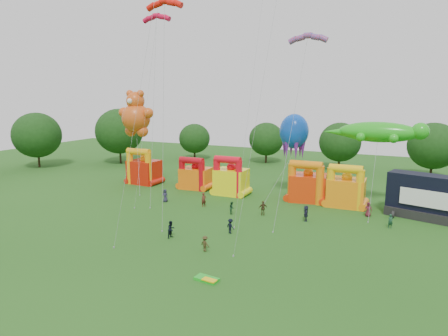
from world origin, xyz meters
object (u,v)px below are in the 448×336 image
at_px(spectator_0, 165,196).
at_px(teddy_bear_kite, 137,142).
at_px(octopus_kite, 287,155).
at_px(spectator_4, 263,208).
at_px(bouncy_castle_2, 231,180).
at_px(gecko_kite, 377,141).
at_px(stage_trailer, 426,197).
at_px(bouncy_castle_0, 143,170).

bearing_deg(spectator_0, teddy_bear_kite, 147.78).
xyz_separation_m(teddy_bear_kite, octopus_kite, (23.25, 4.73, -1.26)).
xyz_separation_m(spectator_0, spectator_4, (14.83, -0.11, 0.01)).
relative_size(bouncy_castle_2, gecko_kite, 0.45).
bearing_deg(octopus_kite, gecko_kite, 1.30).
bearing_deg(spectator_4, stage_trailer, 172.26).
bearing_deg(spectator_4, bouncy_castle_0, -48.84).
height_order(bouncy_castle_0, spectator_0, bouncy_castle_0).
distance_m(bouncy_castle_2, spectator_0, 10.43).
height_order(stage_trailer, spectator_0, stage_trailer).
bearing_deg(spectator_0, spectator_4, -1.68).
bearing_deg(stage_trailer, octopus_kite, 172.57).
relative_size(teddy_bear_kite, spectator_0, 8.59).
bearing_deg(teddy_bear_kite, octopus_kite, 11.50).
height_order(bouncy_castle_2, octopus_kite, octopus_kite).
bearing_deg(spectator_0, bouncy_castle_2, 48.23).
height_order(bouncy_castle_0, stage_trailer, bouncy_castle_0).
distance_m(bouncy_castle_2, teddy_bear_kite, 16.25).
distance_m(teddy_bear_kite, gecko_kite, 35.88).
bearing_deg(bouncy_castle_0, spectator_0, -40.40).
relative_size(octopus_kite, spectator_0, 6.71).
relative_size(stage_trailer, teddy_bear_kite, 0.59).
bearing_deg(bouncy_castle_2, stage_trailer, -1.08).
relative_size(bouncy_castle_2, spectator_4, 3.25).
bearing_deg(bouncy_castle_0, teddy_bear_kite, -65.03).
relative_size(bouncy_castle_0, spectator_0, 3.36).
bearing_deg(octopus_kite, spectator_4, -90.18).
distance_m(teddy_bear_kite, octopus_kite, 23.76).
relative_size(bouncy_castle_2, octopus_kite, 0.49).
distance_m(bouncy_castle_0, spectator_4, 26.34).
relative_size(bouncy_castle_0, stage_trailer, 0.67).
bearing_deg(octopus_kite, spectator_0, -146.69).
relative_size(bouncy_castle_2, stage_trailer, 0.66).
xyz_separation_m(stage_trailer, spectator_0, (-33.36, -7.36, -1.75)).
distance_m(bouncy_castle_0, stage_trailer, 43.39).
xyz_separation_m(stage_trailer, teddy_bear_kite, (-41.75, -2.32, 4.96)).
bearing_deg(bouncy_castle_0, stage_trailer, -1.54).
bearing_deg(teddy_bear_kite, bouncy_castle_0, 114.97).
relative_size(gecko_kite, spectator_4, 7.17).
height_order(bouncy_castle_2, spectator_4, bouncy_castle_2).
height_order(bouncy_castle_2, stage_trailer, bouncy_castle_2).
bearing_deg(spectator_0, bouncy_castle_0, 138.34).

